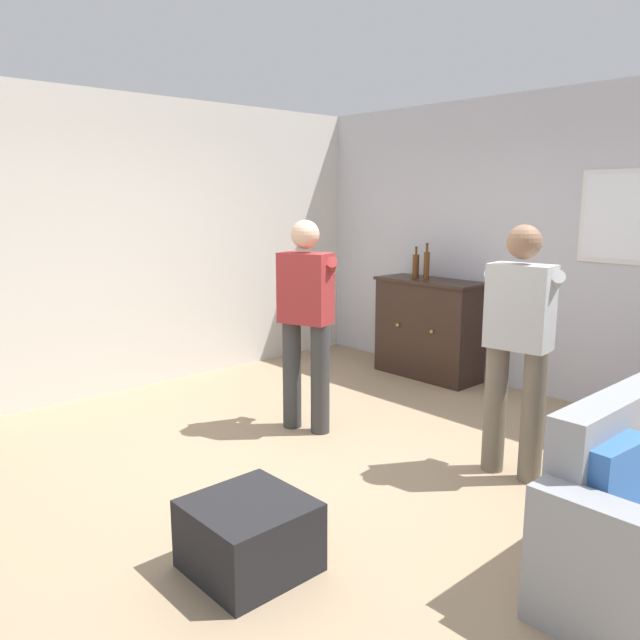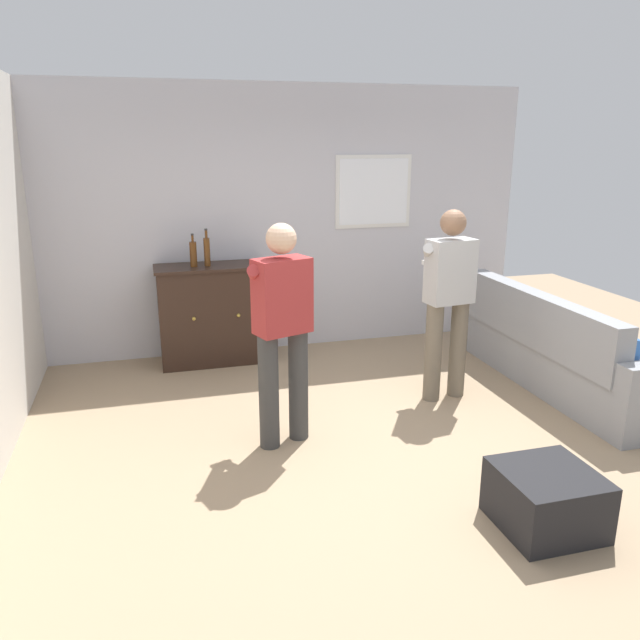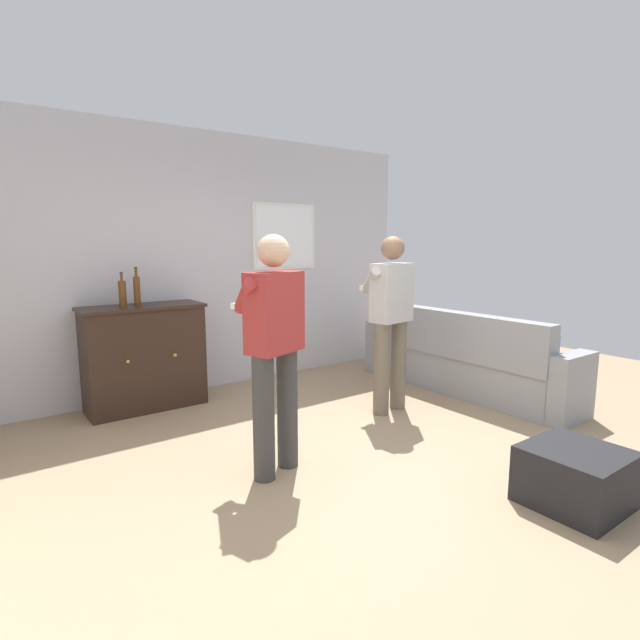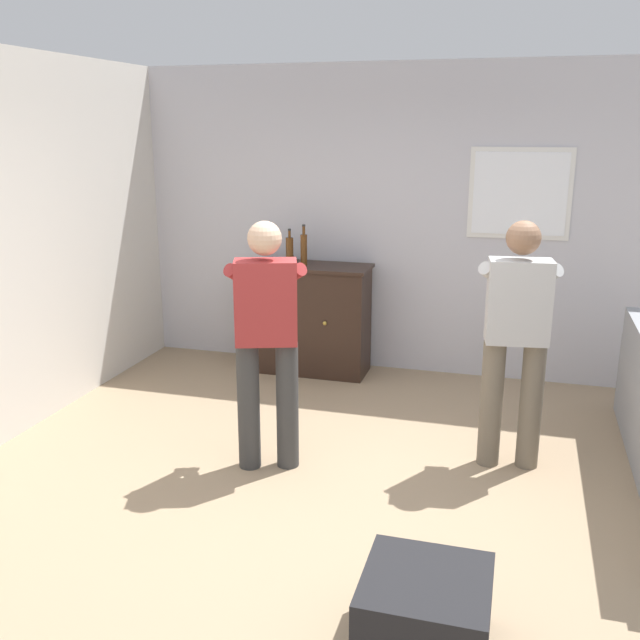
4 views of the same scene
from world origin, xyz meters
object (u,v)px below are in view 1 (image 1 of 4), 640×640
(bottle_liquor_amber, at_px, (427,265))
(person_standing_right, at_px, (519,339))
(ottoman, at_px, (249,535))
(sideboard_cabinet, at_px, (428,328))
(bottle_wine_green, at_px, (416,266))
(person_standing_left, at_px, (306,315))

(bottle_liquor_amber, bearing_deg, person_standing_right, -37.38)
(ottoman, distance_m, person_standing_right, 2.13)
(bottle_liquor_amber, xyz_separation_m, ottoman, (1.62, -3.42, -0.99))
(sideboard_cabinet, relative_size, bottle_wine_green, 3.47)
(bottle_wine_green, distance_m, person_standing_right, 2.52)
(ottoman, bearing_deg, bottle_wine_green, 117.10)
(bottle_liquor_amber, height_order, ottoman, bottle_liquor_amber)
(sideboard_cabinet, height_order, bottle_wine_green, bottle_wine_green)
(sideboard_cabinet, xyz_separation_m, bottle_wine_green, (-0.18, -0.02, 0.64))
(ottoman, bearing_deg, sideboard_cabinet, 114.60)
(person_standing_right, bearing_deg, bottle_wine_green, 144.57)
(sideboard_cabinet, distance_m, person_standing_left, 2.01)
(bottle_liquor_amber, distance_m, ottoman, 3.91)
(sideboard_cabinet, bearing_deg, person_standing_left, -81.19)
(person_standing_right, bearing_deg, bottle_liquor_amber, 142.62)
(ottoman, height_order, person_standing_left, person_standing_left)
(ottoman, bearing_deg, bottle_liquor_amber, 115.25)
(bottle_wine_green, bearing_deg, ottoman, -62.90)
(bottle_wine_green, bearing_deg, sideboard_cabinet, 6.64)
(bottle_liquor_amber, bearing_deg, bottle_wine_green, -178.20)
(ottoman, bearing_deg, person_standing_left, 130.43)
(sideboard_cabinet, xyz_separation_m, person_standing_right, (1.87, -1.48, 0.42))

